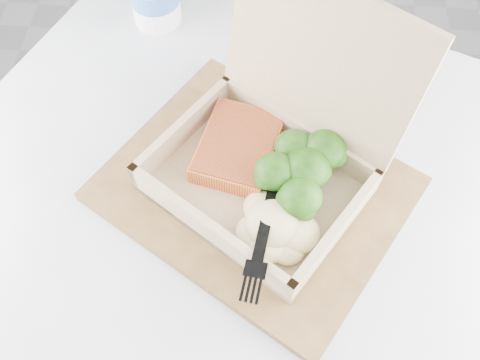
{
  "coord_description": "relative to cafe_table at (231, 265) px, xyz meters",
  "views": [
    {
      "loc": [
        -0.38,
        -0.0,
        1.3
      ],
      "look_at": [
        -0.4,
        0.32,
        0.77
      ],
      "focal_mm": 40.0,
      "sensor_mm": 36.0,
      "label": 1
    }
  ],
  "objects": [
    {
      "name": "mashed_potatoes",
      "position": [
        0.05,
        -0.04,
        0.23
      ],
      "size": [
        0.1,
        0.09,
        0.04
      ],
      "primitive_type": "ellipsoid",
      "color": "tan",
      "rests_on": "takeout_container"
    },
    {
      "name": "receipt",
      "position": [
        0.14,
        0.18,
        0.19
      ],
      "size": [
        0.13,
        0.16,
        0.0
      ],
      "primitive_type": "cube",
      "rotation": [
        0.0,
        0.0,
        -0.46
      ],
      "color": "silver",
      "rests_on": "cafe_table"
    },
    {
      "name": "broccoli_pile",
      "position": [
        0.09,
        0.03,
        0.23
      ],
      "size": [
        0.13,
        0.13,
        0.05
      ],
      "primitive_type": null,
      "color": "#327019",
      "rests_on": "takeout_container"
    },
    {
      "name": "plastic_fork",
      "position": [
        0.05,
        -0.02,
        0.24
      ],
      "size": [
        0.04,
        0.17,
        0.02
      ],
      "rotation": [
        0.0,
        0.0,
        3.02
      ],
      "color": "black",
      "rests_on": "mashed_potatoes"
    },
    {
      "name": "takeout_container",
      "position": [
        0.05,
        0.05,
        0.25
      ],
      "size": [
        0.32,
        0.32,
        0.22
      ],
      "rotation": [
        0.0,
        0.0,
        -0.58
      ],
      "color": "tan",
      "rests_on": "serving_tray"
    },
    {
      "name": "cafe_table",
      "position": [
        0.0,
        0.0,
        0.0
      ],
      "size": [
        1.01,
        1.01,
        0.72
      ],
      "rotation": [
        0.0,
        0.0,
        -0.38
      ],
      "color": "black",
      "rests_on": "floor"
    },
    {
      "name": "salmon_fillet",
      "position": [
        0.01,
        0.07,
        0.22
      ],
      "size": [
        0.11,
        0.14,
        0.02
      ],
      "primitive_type": "cube",
      "rotation": [
        0.0,
        0.0,
        -0.22
      ],
      "color": "orange",
      "rests_on": "takeout_container"
    },
    {
      "name": "serving_tray",
      "position": [
        0.03,
        0.03,
        0.19
      ],
      "size": [
        0.44,
        0.42,
        0.01
      ],
      "primitive_type": "cube",
      "rotation": [
        0.0,
        0.0,
        -0.54
      ],
      "color": "brown",
      "rests_on": "cafe_table"
    }
  ]
}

